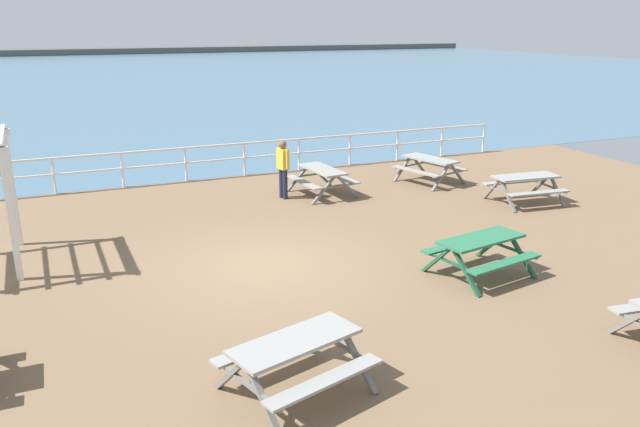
% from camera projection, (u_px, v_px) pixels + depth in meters
% --- Properties ---
extents(ground_plane, '(30.00, 24.00, 0.20)m').
position_uv_depth(ground_plane, '(267.00, 269.00, 12.84)').
color(ground_plane, brown).
extents(sea_band, '(142.00, 90.00, 0.01)m').
position_uv_depth(sea_band, '(86.00, 75.00, 58.96)').
color(sea_band, '#476B84').
rests_on(sea_band, ground).
extents(distant_shoreline, '(142.00, 6.00, 1.80)m').
position_uv_depth(distant_shoreline, '(66.00, 55.00, 96.58)').
color(distant_shoreline, '#4C4C47').
rests_on(distant_shoreline, ground).
extents(seaward_railing, '(23.07, 0.07, 1.08)m').
position_uv_depth(seaward_railing, '(185.00, 158.00, 19.37)').
color(seaward_railing, white).
rests_on(seaward_railing, ground).
extents(picnic_table_near_right, '(2.14, 1.93, 0.80)m').
position_uv_depth(picnic_table_near_right, '(296.00, 352.00, 8.26)').
color(picnic_table_near_right, gray).
rests_on(picnic_table_near_right, ground).
extents(picnic_table_mid_centre, '(1.93, 2.14, 0.80)m').
position_uv_depth(picnic_table_mid_centre, '(430.00, 164.00, 19.24)').
color(picnic_table_mid_centre, gray).
rests_on(picnic_table_mid_centre, ground).
extents(picnic_table_far_right, '(1.69, 1.93, 0.80)m').
position_uv_depth(picnic_table_far_right, '(322.00, 175.00, 17.87)').
color(picnic_table_far_right, gray).
rests_on(picnic_table_far_right, ground).
extents(picnic_table_seaward, '(1.95, 1.71, 0.80)m').
position_uv_depth(picnic_table_seaward, '(525.00, 182.00, 17.04)').
color(picnic_table_seaward, gray).
rests_on(picnic_table_seaward, ground).
extents(picnic_table_corner, '(2.03, 1.80, 0.80)m').
position_uv_depth(picnic_table_corner, '(481.00, 247.00, 12.14)').
color(picnic_table_corner, '#286B47').
rests_on(picnic_table_corner, ground).
extents(visitor, '(0.29, 0.52, 1.66)m').
position_uv_depth(visitor, '(283.00, 166.00, 17.39)').
color(visitor, '#1E2338').
rests_on(visitor, ground).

